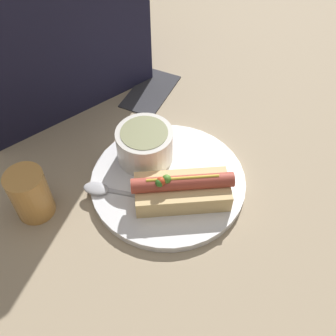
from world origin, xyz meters
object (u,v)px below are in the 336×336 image
Objects in this scene: spoon at (106,191)px; drinking_glass at (30,194)px; hot_dog at (182,190)px; soup_bowl at (147,143)px.

spoon is 0.12m from drinking_glass.
spoon is (-0.09, 0.09, -0.02)m from hot_dog.
spoon is at bearing -24.82° from drinking_glass.
drinking_glass reaches higher than hot_dog.
hot_dog is 1.65× the size of soup_bowl.
soup_bowl is (0.01, 0.11, 0.01)m from hot_dog.
soup_bowl is 1.12× the size of drinking_glass.
hot_dog and soup_bowl have the same top height.
hot_dog is at bearing -172.75° from spoon.
spoon is (-0.10, -0.02, -0.03)m from soup_bowl.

